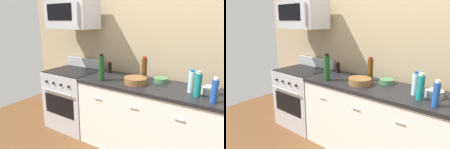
% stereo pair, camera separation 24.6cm
% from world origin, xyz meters
% --- Properties ---
extents(back_wall, '(5.29, 0.10, 2.70)m').
position_xyz_m(back_wall, '(0.00, 0.41, 1.35)').
color(back_wall, tan).
rests_on(back_wall, ground_plane).
extents(counter_unit, '(2.20, 0.66, 0.92)m').
position_xyz_m(counter_unit, '(0.00, -0.00, 0.46)').
color(counter_unit, white).
rests_on(counter_unit, ground_plane).
extents(range_oven, '(0.76, 0.69, 1.07)m').
position_xyz_m(range_oven, '(-1.47, 0.00, 0.47)').
color(range_oven, '#B7BABF').
rests_on(range_oven, ground_plane).
extents(microwave, '(0.74, 0.44, 0.40)m').
position_xyz_m(microwave, '(-1.47, 0.05, 1.75)').
color(microwave, '#B7BABF').
extents(bottle_wine_amber, '(0.07, 0.07, 0.31)m').
position_xyz_m(bottle_wine_amber, '(-0.35, 0.15, 1.07)').
color(bottle_wine_amber, '#59330F').
rests_on(bottle_wine_amber, countertop_slab).
extents(bottle_sparkling_teal, '(0.07, 0.07, 0.26)m').
position_xyz_m(bottle_sparkling_teal, '(0.35, -0.11, 1.05)').
color(bottle_sparkling_teal, '#197F7A').
rests_on(bottle_sparkling_teal, countertop_slab).
extents(bottle_soy_sauce_dark, '(0.06, 0.06, 0.17)m').
position_xyz_m(bottle_soy_sauce_dark, '(-0.92, 0.21, 1.00)').
color(bottle_soy_sauce_dark, black).
rests_on(bottle_soy_sauce_dark, countertop_slab).
extents(bottle_soda_blue, '(0.06, 0.06, 0.25)m').
position_xyz_m(bottle_soda_blue, '(0.52, -0.20, 1.04)').
color(bottle_soda_blue, '#1E4CA5').
rests_on(bottle_soda_blue, countertop_slab).
extents(bottle_water_clear, '(0.06, 0.06, 0.25)m').
position_xyz_m(bottle_water_clear, '(0.27, -0.02, 1.04)').
color(bottle_water_clear, silver).
rests_on(bottle_water_clear, countertop_slab).
extents(bottle_wine_green, '(0.08, 0.08, 0.35)m').
position_xyz_m(bottle_wine_green, '(-0.78, -0.19, 1.08)').
color(bottle_wine_green, '#19471E').
rests_on(bottle_wine_green, countertop_slab).
extents(bowl_green_glaze, '(0.18, 0.18, 0.06)m').
position_xyz_m(bowl_green_glaze, '(-0.13, 0.16, 0.95)').
color(bowl_green_glaze, '#477A4C').
rests_on(bowl_green_glaze, countertop_slab).
extents(bowl_steel_prep, '(0.18, 0.18, 0.08)m').
position_xyz_m(bowl_steel_prep, '(0.45, 0.04, 0.96)').
color(bowl_steel_prep, '#B2B5BA').
rests_on(bowl_steel_prep, countertop_slab).
extents(bowl_wooden_salad, '(0.28, 0.28, 0.08)m').
position_xyz_m(bowl_wooden_salad, '(-0.36, -0.07, 0.96)').
color(bowl_wooden_salad, brown).
rests_on(bowl_wooden_salad, countertop_slab).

